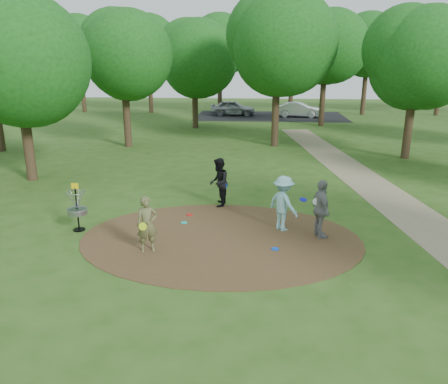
{
  "coord_description": "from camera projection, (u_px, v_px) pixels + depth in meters",
  "views": [
    {
      "loc": [
        1.11,
        -12.07,
        5.14
      ],
      "look_at": [
        0.0,
        1.2,
        1.1
      ],
      "focal_mm": 35.0,
      "sensor_mm": 36.0,
      "label": 1
    }
  ],
  "objects": [
    {
      "name": "footpath",
      "position": [
        421.0,
        221.0,
        14.47
      ],
      "size": [
        7.55,
        39.89,
        0.01
      ],
      "primitive_type": "cube",
      "rotation": [
        0.0,
        0.0,
        0.14
      ],
      "color": "#8C7A5B",
      "rests_on": "ground"
    },
    {
      "name": "parking_lot",
      "position": [
        270.0,
        116.0,
        41.53
      ],
      "size": [
        14.0,
        8.0,
        0.01
      ],
      "primitive_type": "cube",
      "color": "black",
      "rests_on": "ground"
    },
    {
      "name": "player_throwing_with_disc",
      "position": [
        283.0,
        203.0,
        13.51
      ],
      "size": [
        1.36,
        1.27,
        1.75
      ],
      "color": "#8ED0D5",
      "rests_on": "ground"
    },
    {
      "name": "player_waiting_with_disc",
      "position": [
        321.0,
        209.0,
        12.91
      ],
      "size": [
        0.69,
        1.13,
        1.8
      ],
      "color": "gray",
      "rests_on": "ground"
    },
    {
      "name": "ground",
      "position": [
        221.0,
        239.0,
        13.09
      ],
      "size": [
        100.0,
        100.0,
        0.0
      ],
      "primitive_type": "plane",
      "color": "#2D5119",
      "rests_on": "ground"
    },
    {
      "name": "car_right",
      "position": [
        299.0,
        110.0,
        40.61
      ],
      "size": [
        4.31,
        1.99,
        1.37
      ],
      "primitive_type": "imported",
      "rotation": [
        0.0,
        0.0,
        1.44
      ],
      "color": "#B8BDC1",
      "rests_on": "ground"
    },
    {
      "name": "player_observer_with_disc",
      "position": [
        147.0,
        224.0,
        12.02
      ],
      "size": [
        0.68,
        0.58,
        1.59
      ],
      "color": "brown",
      "rests_on": "ground"
    },
    {
      "name": "player_walking_with_disc",
      "position": [
        219.0,
        182.0,
        15.77
      ],
      "size": [
        0.69,
        0.88,
        1.78
      ],
      "color": "black",
      "rests_on": "ground"
    },
    {
      "name": "dirt_clearing",
      "position": [
        221.0,
        238.0,
        13.08
      ],
      "size": [
        8.4,
        8.4,
        0.02
      ],
      "primitive_type": "cylinder",
      "color": "#47301C",
      "rests_on": "ground"
    },
    {
      "name": "disc_ground_blue",
      "position": [
        275.0,
        249.0,
        12.3
      ],
      "size": [
        0.22,
        0.22,
        0.02
      ],
      "primitive_type": "cylinder",
      "color": "blue",
      "rests_on": "dirt_clearing"
    },
    {
      "name": "disc_golf_basket",
      "position": [
        77.0,
        204.0,
        13.48
      ],
      "size": [
        0.63,
        0.63,
        1.54
      ],
      "color": "black",
      "rests_on": "ground"
    },
    {
      "name": "disc_ground_red",
      "position": [
        190.0,
        215.0,
        15.02
      ],
      "size": [
        0.22,
        0.22,
        0.02
      ],
      "primitive_type": "cylinder",
      "color": "red",
      "rests_on": "dirt_clearing"
    },
    {
      "name": "tree_ring",
      "position": [
        292.0,
        58.0,
        19.8
      ],
      "size": [
        37.0,
        45.28,
        8.94
      ],
      "color": "#332316",
      "rests_on": "ground"
    },
    {
      "name": "disc_ground_cyan",
      "position": [
        184.0,
        223.0,
        14.3
      ],
      "size": [
        0.22,
        0.22,
        0.02
      ],
      "primitive_type": "cylinder",
      "color": "#16B59E",
      "rests_on": "dirt_clearing"
    },
    {
      "name": "car_left",
      "position": [
        233.0,
        108.0,
        41.85
      ],
      "size": [
        4.28,
        1.77,
        1.45
      ],
      "primitive_type": "imported",
      "rotation": [
        0.0,
        0.0,
        1.58
      ],
      "color": "#93979A",
      "rests_on": "ground"
    }
  ]
}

